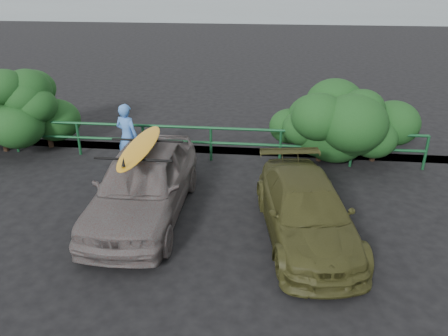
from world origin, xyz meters
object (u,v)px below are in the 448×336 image
at_px(sedan, 143,183).
at_px(olive_vehicle, 306,211).
at_px(guardrail, 177,142).
at_px(man, 127,137).
at_px(surfboard, 140,147).

height_order(sedan, olive_vehicle, sedan).
xyz_separation_m(guardrail, sedan, (-0.07, -3.25, 0.27)).
bearing_deg(guardrail, man, -148.38).
bearing_deg(sedan, surfboard, -0.08).
relative_size(sedan, surfboard, 1.73).
bearing_deg(guardrail, sedan, -91.17).
height_order(sedan, surfboard, surfboard).
height_order(guardrail, olive_vehicle, olive_vehicle).
height_order(guardrail, surfboard, surfboard).
bearing_deg(surfboard, man, 114.68).
relative_size(guardrail, olive_vehicle, 3.34).
xyz_separation_m(olive_vehicle, surfboard, (-3.57, 0.51, 1.06)).
height_order(olive_vehicle, man, man).
bearing_deg(olive_vehicle, sedan, 162.58).
bearing_deg(sedan, guardrail, 88.75).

